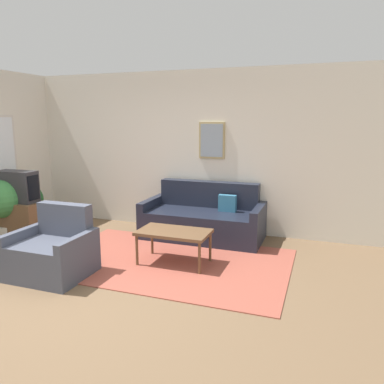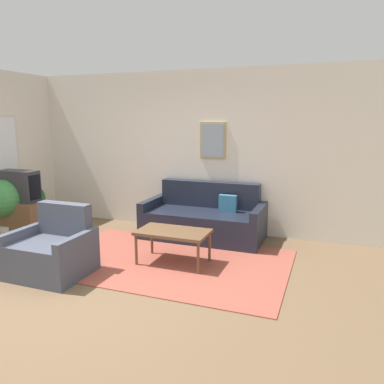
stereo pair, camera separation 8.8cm
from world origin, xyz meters
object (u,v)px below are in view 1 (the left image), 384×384
(couch, at_px, (204,219))
(potted_plant_tall, at_px, (4,201))
(coffee_table, at_px, (174,234))
(tv, at_px, (17,186))
(armchair, at_px, (53,253))

(couch, bearing_deg, potted_plant_tall, -157.36)
(coffee_table, distance_m, tv, 2.75)
(potted_plant_tall, bearing_deg, armchair, -27.69)
(coffee_table, xyz_separation_m, potted_plant_tall, (-2.86, 0.01, 0.22))
(coffee_table, bearing_deg, potted_plant_tall, 179.79)
(armchair, bearing_deg, potted_plant_tall, 132.96)
(tv, bearing_deg, couch, 21.53)
(tv, xyz_separation_m, potted_plant_tall, (-0.16, -0.13, -0.23))
(tv, distance_m, armchair, 1.83)
(couch, height_order, coffee_table, couch)
(couch, height_order, potted_plant_tall, potted_plant_tall)
(couch, distance_m, coffee_table, 1.22)
(couch, bearing_deg, armchair, -122.08)
(potted_plant_tall, bearing_deg, tv, 39.09)
(tv, bearing_deg, coffee_table, -2.90)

